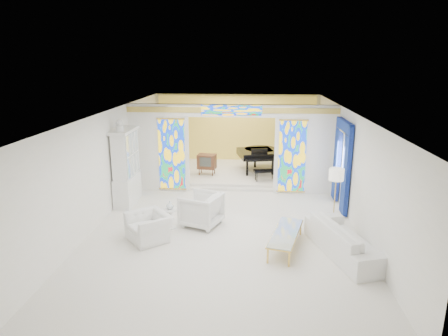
# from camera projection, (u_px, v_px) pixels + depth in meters

# --- Properties ---
(floor) EXTENTS (12.00, 12.00, 0.00)m
(floor) POSITION_uv_depth(u_px,v_px,m) (228.00, 212.00, 11.95)
(floor) COLOR silver
(floor) RESTS_ON ground
(ceiling) EXTENTS (7.00, 12.00, 0.02)m
(ceiling) POSITION_uv_depth(u_px,v_px,m) (228.00, 112.00, 11.16)
(ceiling) COLOR silver
(ceiling) RESTS_ON wall_back
(wall_back) EXTENTS (7.00, 0.02, 3.00)m
(wall_back) POSITION_uv_depth(u_px,v_px,m) (237.00, 129.00, 17.33)
(wall_back) COLOR white
(wall_back) RESTS_ON floor
(wall_front) EXTENTS (7.00, 0.02, 3.00)m
(wall_front) POSITION_uv_depth(u_px,v_px,m) (201.00, 268.00, 5.78)
(wall_front) COLOR white
(wall_front) RESTS_ON floor
(wall_left) EXTENTS (0.02, 12.00, 3.00)m
(wall_left) POSITION_uv_depth(u_px,v_px,m) (110.00, 162.00, 11.80)
(wall_left) COLOR white
(wall_left) RESTS_ON floor
(wall_right) EXTENTS (0.02, 12.00, 3.00)m
(wall_right) POSITION_uv_depth(u_px,v_px,m) (351.00, 166.00, 11.31)
(wall_right) COLOR white
(wall_right) RESTS_ON floor
(partition_wall) EXTENTS (7.00, 0.22, 3.00)m
(partition_wall) POSITION_uv_depth(u_px,v_px,m) (232.00, 145.00, 13.43)
(partition_wall) COLOR white
(partition_wall) RESTS_ON floor
(stained_glass_left) EXTENTS (0.90, 0.04, 2.40)m
(stained_glass_left) POSITION_uv_depth(u_px,v_px,m) (172.00, 154.00, 13.57)
(stained_glass_left) COLOR gold
(stained_glass_left) RESTS_ON partition_wall
(stained_glass_right) EXTENTS (0.90, 0.04, 2.40)m
(stained_glass_right) POSITION_uv_depth(u_px,v_px,m) (292.00, 157.00, 13.28)
(stained_glass_right) COLOR gold
(stained_glass_right) RESTS_ON partition_wall
(stained_glass_transom) EXTENTS (2.00, 0.04, 0.34)m
(stained_glass_transom) POSITION_uv_depth(u_px,v_px,m) (232.00, 110.00, 13.03)
(stained_glass_transom) COLOR gold
(stained_glass_transom) RESTS_ON partition_wall
(alcove_platform) EXTENTS (6.80, 3.80, 0.18)m
(alcove_platform) POSITION_uv_depth(u_px,v_px,m) (234.00, 172.00, 15.87)
(alcove_platform) COLOR silver
(alcove_platform) RESTS_ON floor
(gold_curtain_back) EXTENTS (6.70, 0.10, 2.90)m
(gold_curtain_back) POSITION_uv_depth(u_px,v_px,m) (236.00, 130.00, 17.21)
(gold_curtain_back) COLOR #EFD753
(gold_curtain_back) RESTS_ON wall_back
(chandelier) EXTENTS (0.48, 0.48, 0.30)m
(chandelier) POSITION_uv_depth(u_px,v_px,m) (240.00, 111.00, 15.11)
(chandelier) COLOR gold
(chandelier) RESTS_ON ceiling
(blue_drapes) EXTENTS (0.14, 1.85, 2.65)m
(blue_drapes) POSITION_uv_depth(u_px,v_px,m) (342.00, 158.00, 11.97)
(blue_drapes) COLOR navy
(blue_drapes) RESTS_ON wall_right
(china_cabinet) EXTENTS (0.56, 1.46, 2.72)m
(china_cabinet) POSITION_uv_depth(u_px,v_px,m) (126.00, 167.00, 12.44)
(china_cabinet) COLOR white
(china_cabinet) RESTS_ON floor
(armchair_left) EXTENTS (1.38, 1.39, 0.68)m
(armchair_left) POSITION_uv_depth(u_px,v_px,m) (149.00, 227.00, 10.06)
(armchair_left) COLOR white
(armchair_left) RESTS_ON floor
(armchair_right) EXTENTS (1.28, 1.26, 0.91)m
(armchair_right) POSITION_uv_depth(u_px,v_px,m) (201.00, 210.00, 10.91)
(armchair_right) COLOR silver
(armchair_right) RESTS_ON floor
(sofa) EXTENTS (1.72, 2.72, 0.74)m
(sofa) POSITION_uv_depth(u_px,v_px,m) (347.00, 239.00, 9.30)
(sofa) COLOR silver
(sofa) RESTS_ON floor
(side_table) EXTENTS (0.54, 0.54, 0.55)m
(side_table) POSITION_uv_depth(u_px,v_px,m) (170.00, 215.00, 10.75)
(side_table) COLOR white
(side_table) RESTS_ON floor
(vase) EXTENTS (0.21, 0.21, 0.22)m
(vase) POSITION_uv_depth(u_px,v_px,m) (170.00, 205.00, 10.67)
(vase) COLOR silver
(vase) RESTS_ON side_table
(coffee_table) EXTENTS (1.03, 1.96, 0.42)m
(coffee_table) POSITION_uv_depth(u_px,v_px,m) (286.00, 233.00, 9.59)
(coffee_table) COLOR silver
(coffee_table) RESTS_ON floor
(floor_lamp) EXTENTS (0.52, 0.52, 1.62)m
(floor_lamp) POSITION_uv_depth(u_px,v_px,m) (336.00, 177.00, 10.66)
(floor_lamp) COLOR gold
(floor_lamp) RESTS_ON floor
(grand_piano) EXTENTS (1.77, 2.72, 1.00)m
(grand_piano) POSITION_uv_depth(u_px,v_px,m) (259.00, 153.00, 15.69)
(grand_piano) COLOR black
(grand_piano) RESTS_ON alcove_platform
(tv_console) EXTENTS (0.73, 0.54, 0.78)m
(tv_console) POSITION_uv_depth(u_px,v_px,m) (207.00, 162.00, 15.11)
(tv_console) COLOR #56331F
(tv_console) RESTS_ON alcove_platform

